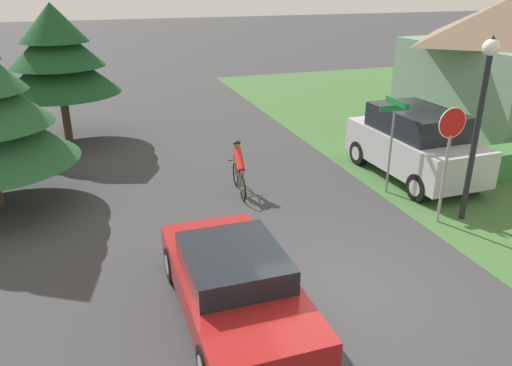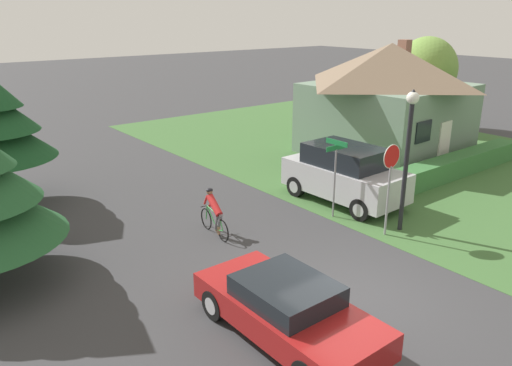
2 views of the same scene
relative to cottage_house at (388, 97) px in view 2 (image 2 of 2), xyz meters
name	(u,v)px [view 2 (image 2 of 2)]	position (x,y,z in m)	size (l,w,h in m)	color
ground_plane	(350,302)	(-11.51, -8.04, -2.68)	(140.00, 140.00, 0.00)	#38383A
grass_verge_right	(456,172)	(-0.26, -4.04, -2.67)	(16.00, 36.00, 0.01)	#3D6633
cottage_house	(388,97)	(0.00, 0.00, 0.00)	(7.39, 6.96, 5.23)	slate
hedge_row	(454,166)	(-0.76, -4.19, -2.26)	(9.06, 0.90, 0.84)	#387038
sedan_left_lane	(287,309)	(-13.53, -8.07, -2.03)	(1.91, 4.36, 1.28)	maroon
cyclist	(214,213)	(-11.88, -2.90, -1.98)	(0.44, 1.76, 1.45)	black
parked_suv_right	(344,174)	(-6.65, -3.40, -1.64)	(2.19, 4.48, 2.06)	#B7B7BC
stop_sign	(390,172)	(-7.79, -6.15, -0.66)	(0.72, 0.07, 2.86)	gray
street_lamp	(409,138)	(-7.11, -6.20, 0.26)	(0.37, 0.37, 4.40)	black
street_name_sign	(335,164)	(-7.99, -4.16, -0.85)	(0.90, 0.90, 2.63)	gray
deciduous_tree_right	(426,69)	(6.14, 2.13, 0.73)	(3.48, 3.48, 5.24)	#4C3823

